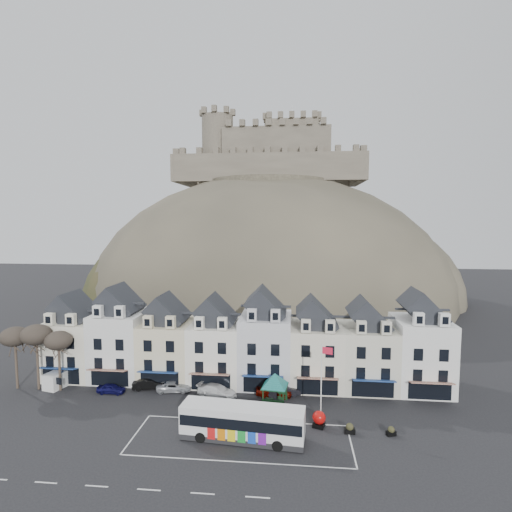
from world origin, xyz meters
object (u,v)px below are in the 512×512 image
at_px(flagpole, 322,377).
at_px(car_navy, 111,389).
at_px(car_black, 150,384).
at_px(car_charcoal, 284,391).
at_px(car_maroon, 274,390).
at_px(bus_shelter, 275,380).
at_px(car_white, 217,391).
at_px(bus, 242,421).
at_px(red_buoy, 319,419).
at_px(white_van, 61,378).
at_px(car_silver, 174,386).

relative_size(flagpole, car_navy, 2.41).
bearing_deg(flagpole, car_black, 164.63).
distance_m(car_navy, car_charcoal, 22.04).
bearing_deg(car_maroon, car_charcoal, -78.30).
xyz_separation_m(bus_shelter, car_charcoal, (1.00, 2.16, -2.23)).
distance_m(bus_shelter, car_charcoal, 3.26).
bearing_deg(car_navy, car_white, -88.23).
xyz_separation_m(bus, red_buoy, (7.84, 3.25, -1.06)).
bearing_deg(bus_shelter, car_maroon, 103.04).
bearing_deg(car_charcoal, bus, 141.33).
bearing_deg(bus, car_navy, 158.83).
height_order(red_buoy, car_white, red_buoy).
relative_size(flagpole, car_charcoal, 2.06).
bearing_deg(car_white, bus, -137.85).
height_order(white_van, car_charcoal, white_van).
bearing_deg(car_black, car_maroon, -104.26).
xyz_separation_m(car_black, car_silver, (3.40, -0.33, -0.10)).
bearing_deg(car_white, car_black, 98.35).
height_order(car_silver, car_maroon, car_maroon).
height_order(flagpole, white_van, flagpole).
bearing_deg(white_van, car_maroon, 12.11).
distance_m(bus, car_white, 10.47).
height_order(red_buoy, car_navy, red_buoy).
bearing_deg(car_navy, flagpole, -99.07).
distance_m(car_black, car_maroon, 16.36).
xyz_separation_m(flagpole, car_charcoal, (-4.37, 5.68, -4.23)).
relative_size(car_silver, car_charcoal, 1.05).
distance_m(car_silver, car_white, 5.92).
bearing_deg(car_charcoal, red_buoy, -169.12).
height_order(flagpole, car_silver, flagpole).
relative_size(car_navy, car_charcoal, 0.85).
bearing_deg(bus_shelter, car_black, 178.65).
relative_size(car_white, car_charcoal, 1.22).
height_order(bus_shelter, car_navy, bus_shelter).
bearing_deg(car_silver, car_navy, 91.95).
xyz_separation_m(car_navy, car_maroon, (20.80, 1.18, 0.16)).
xyz_separation_m(bus_shelter, car_silver, (-13.15, 2.17, -2.30)).
distance_m(flagpole, car_black, 23.12).
xyz_separation_m(bus_shelter, car_maroon, (-0.20, 1.97, -2.15)).
bearing_deg(red_buoy, car_charcoal, 119.28).
xyz_separation_m(bus, car_black, (-13.72, 10.73, -1.23)).
bearing_deg(car_maroon, red_buoy, -140.44).
xyz_separation_m(red_buoy, car_charcoal, (-4.00, 7.13, -0.20)).
height_order(car_black, car_silver, car_black).
bearing_deg(bus, car_white, 120.76).
bearing_deg(car_white, bus_shelter, -82.37).
bearing_deg(flagpole, car_charcoal, 127.55).
distance_m(car_navy, car_black, 4.76).
height_order(red_buoy, flagpole, flagpole).
distance_m(car_white, car_charcoal, 8.38).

